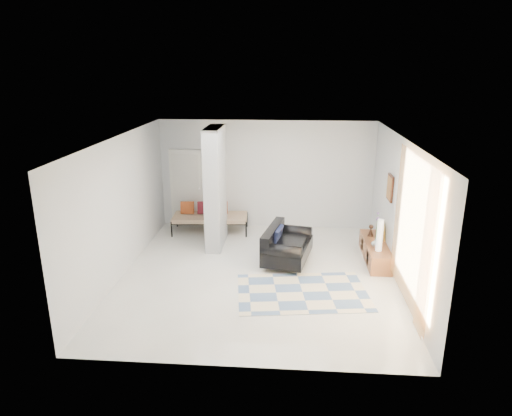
{
  "coord_description": "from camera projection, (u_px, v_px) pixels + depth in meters",
  "views": [
    {
      "loc": [
        0.62,
        -8.48,
        4.11
      ],
      "look_at": [
        -0.08,
        0.6,
        1.25
      ],
      "focal_mm": 32.0,
      "sensor_mm": 36.0,
      "label": 1
    }
  ],
  "objects": [
    {
      "name": "area_rug",
      "position": [
        302.0,
        292.0,
        8.62
      ],
      "size": [
        2.61,
        1.91,
        0.01
      ],
      "primitive_type": "cube",
      "rotation": [
        0.0,
        0.0,
        0.13
      ],
      "color": "beige",
      "rests_on": "floor"
    },
    {
      "name": "media_console",
      "position": [
        375.0,
        251.0,
        10.02
      ],
      "size": [
        0.45,
        1.73,
        0.8
      ],
      "color": "brown",
      "rests_on": "floor"
    },
    {
      "name": "curtain",
      "position": [
        412.0,
        232.0,
        7.62
      ],
      "size": [
        0.0,
        2.55,
        2.55
      ],
      "primitive_type": "plane",
      "rotation": [
        1.57,
        0.0,
        1.57
      ],
      "color": "#FFA343",
      "rests_on": "wall_right"
    },
    {
      "name": "floor",
      "position": [
        258.0,
        275.0,
        9.35
      ],
      "size": [
        6.0,
        6.0,
        0.0
      ],
      "primitive_type": "plane",
      "color": "beige",
      "rests_on": "ground"
    },
    {
      "name": "wall_front",
      "position": [
        241.0,
        278.0,
        6.07
      ],
      "size": [
        6.0,
        0.0,
        6.0
      ],
      "primitive_type": "plane",
      "rotation": [
        -1.57,
        0.0,
        0.0
      ],
      "color": "silver",
      "rests_on": "ground"
    },
    {
      "name": "vase",
      "position": [
        376.0,
        243.0,
        9.72
      ],
      "size": [
        0.19,
        0.19,
        0.18
      ],
      "primitive_type": "imported",
      "rotation": [
        0.0,
        0.0,
        0.08
      ],
      "color": "silver",
      "rests_on": "media_console"
    },
    {
      "name": "wall_back",
      "position": [
        266.0,
        175.0,
        11.78
      ],
      "size": [
        6.0,
        0.0,
        6.0
      ],
      "primitive_type": "plane",
      "rotation": [
        1.57,
        0.0,
        0.0
      ],
      "color": "silver",
      "rests_on": "ground"
    },
    {
      "name": "cylinder_lamp",
      "position": [
        380.0,
        235.0,
        9.44
      ],
      "size": [
        0.13,
        0.13,
        0.68
      ],
      "primitive_type": "cylinder",
      "color": "white",
      "rests_on": "media_console"
    },
    {
      "name": "partition_column",
      "position": [
        215.0,
        188.0,
        10.53
      ],
      "size": [
        0.35,
        1.2,
        2.8
      ],
      "primitive_type": "cube",
      "color": "#A4A8AB",
      "rests_on": "floor"
    },
    {
      "name": "wall_art",
      "position": [
        390.0,
        188.0,
        9.57
      ],
      "size": [
        0.04,
        0.45,
        0.55
      ],
      "primitive_type": "cube",
      "color": "#34180E",
      "rests_on": "wall_right"
    },
    {
      "name": "ceiling",
      "position": [
        258.0,
        139.0,
        8.51
      ],
      "size": [
        6.0,
        6.0,
        0.0
      ],
      "primitive_type": "plane",
      "rotation": [
        3.14,
        0.0,
        0.0
      ],
      "color": "white",
      "rests_on": "wall_back"
    },
    {
      "name": "bronze_figurine",
      "position": [
        371.0,
        230.0,
        10.31
      ],
      "size": [
        0.15,
        0.15,
        0.27
      ],
      "primitive_type": null,
      "rotation": [
        0.0,
        0.0,
        0.16
      ],
      "color": "black",
      "rests_on": "media_console"
    },
    {
      "name": "daybed",
      "position": [
        209.0,
        216.0,
        11.68
      ],
      "size": [
        1.95,
        0.94,
        0.77
      ],
      "rotation": [
        0.0,
        0.0,
        0.07
      ],
      "color": "black",
      "rests_on": "floor"
    },
    {
      "name": "wall_left",
      "position": [
        121.0,
        207.0,
        9.13
      ],
      "size": [
        0.0,
        6.0,
        6.0
      ],
      "primitive_type": "plane",
      "rotation": [
        1.57,
        0.0,
        1.57
      ],
      "color": "silver",
      "rests_on": "ground"
    },
    {
      "name": "hallway_door",
      "position": [
        187.0,
        188.0,
        12.01
      ],
      "size": [
        0.85,
        0.06,
        2.04
      ],
      "primitive_type": "cube",
      "color": "silver",
      "rests_on": "floor"
    },
    {
      "name": "wall_right",
      "position": [
        401.0,
        213.0,
        8.73
      ],
      "size": [
        0.0,
        6.0,
        6.0
      ],
      "primitive_type": "plane",
      "rotation": [
        1.57,
        0.0,
        -1.57
      ],
      "color": "silver",
      "rests_on": "ground"
    },
    {
      "name": "loveseat",
      "position": [
        285.0,
        246.0,
        9.91
      ],
      "size": [
        1.15,
        1.63,
        0.76
      ],
      "rotation": [
        0.0,
        0.0,
        -0.2
      ],
      "color": "silver",
      "rests_on": "floor"
    }
  ]
}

